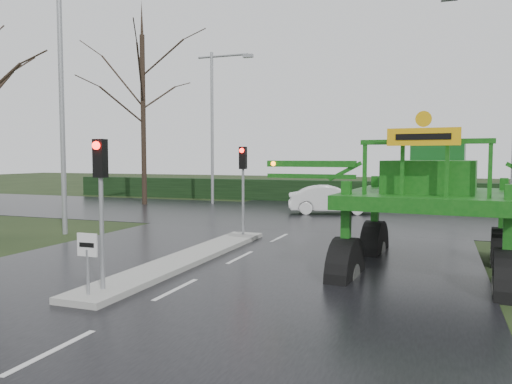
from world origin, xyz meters
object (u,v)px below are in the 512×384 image
(traffic_signal_mid, at_px, (243,171))
(white_sedan, at_px, (331,214))
(street_light_left_near, at_px, (67,85))
(traffic_signal_far, at_px, (454,167))
(keep_left_sign, at_px, (87,254))
(street_light_left_far, at_px, (216,114))
(crop_sprayer, at_px, (349,181))
(traffic_signal_near, at_px, (101,181))
(street_light_right, at_px, (508,85))

(traffic_signal_mid, distance_m, white_sedan, 9.94)
(street_light_left_near, bearing_deg, traffic_signal_far, 43.63)
(keep_left_sign, bearing_deg, street_light_left_far, 107.78)
(traffic_signal_mid, bearing_deg, white_sedan, 81.41)
(crop_sprayer, height_order, white_sedan, crop_sprayer)
(street_light_left_far, relative_size, white_sedan, 2.14)
(traffic_signal_far, relative_size, street_light_left_far, 0.35)
(traffic_signal_far, bearing_deg, street_light_left_near, 43.63)
(traffic_signal_near, relative_size, traffic_signal_far, 1.00)
(street_light_left_far, bearing_deg, traffic_signal_mid, -61.14)
(street_light_left_near, xyz_separation_m, crop_sprayer, (11.71, -3.07, -3.50))
(traffic_signal_far, relative_size, white_sedan, 0.75)
(traffic_signal_mid, distance_m, street_light_right, 11.05)
(traffic_signal_mid, distance_m, street_light_left_far, 14.68)
(traffic_signal_near, height_order, white_sedan, traffic_signal_near)
(street_light_right, height_order, white_sedan, street_light_right)
(traffic_signal_near, bearing_deg, traffic_signal_far, 69.64)
(keep_left_sign, height_order, street_light_right, street_light_right)
(keep_left_sign, relative_size, street_light_left_far, 0.14)
(street_light_right, bearing_deg, street_light_left_near, -159.89)
(keep_left_sign, xyz_separation_m, traffic_signal_near, (0.00, 0.49, 1.53))
(traffic_signal_near, height_order, street_light_right, street_light_right)
(keep_left_sign, bearing_deg, traffic_signal_near, 90.00)
(street_light_left_near, relative_size, crop_sprayer, 1.06)
(keep_left_sign, xyz_separation_m, crop_sprayer, (4.82, 4.43, 1.43))
(traffic_signal_near, height_order, traffic_signal_far, same)
(street_light_left_far, height_order, crop_sprayer, street_light_left_far)
(traffic_signal_near, xyz_separation_m, white_sedan, (1.43, 17.99, -2.59))
(crop_sprayer, bearing_deg, traffic_signal_mid, 140.88)
(white_sedan, bearing_deg, street_light_left_near, 125.54)
(traffic_signal_far, height_order, crop_sprayer, crop_sprayer)
(white_sedan, bearing_deg, crop_sprayer, 176.26)
(traffic_signal_near, height_order, crop_sprayer, crop_sprayer)
(keep_left_sign, xyz_separation_m, street_light_left_far, (-6.89, 21.50, 4.93))
(street_light_right, xyz_separation_m, white_sedan, (-8.06, 4.98, -5.99))
(traffic_signal_mid, relative_size, street_light_left_near, 0.35)
(traffic_signal_far, xyz_separation_m, street_light_left_far, (-14.69, -0.01, 3.40))
(traffic_signal_near, distance_m, street_light_right, 16.46)
(traffic_signal_mid, bearing_deg, crop_sprayer, -43.41)
(keep_left_sign, distance_m, street_light_right, 17.23)
(white_sedan, bearing_deg, traffic_signal_near, 158.16)
(street_light_left_near, xyz_separation_m, street_light_right, (16.39, 6.00, 0.00))
(traffic_signal_near, distance_m, crop_sprayer, 6.23)
(street_light_left_near, relative_size, street_light_right, 1.00)
(street_light_left_near, distance_m, street_light_right, 17.45)
(keep_left_sign, distance_m, traffic_signal_mid, 9.12)
(street_light_left_far, height_order, white_sedan, street_light_left_far)
(traffic_signal_near, height_order, street_light_left_near, street_light_left_near)
(traffic_signal_near, xyz_separation_m, traffic_signal_mid, (0.00, 8.50, 0.00))
(street_light_right, bearing_deg, street_light_left_far, 153.98)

